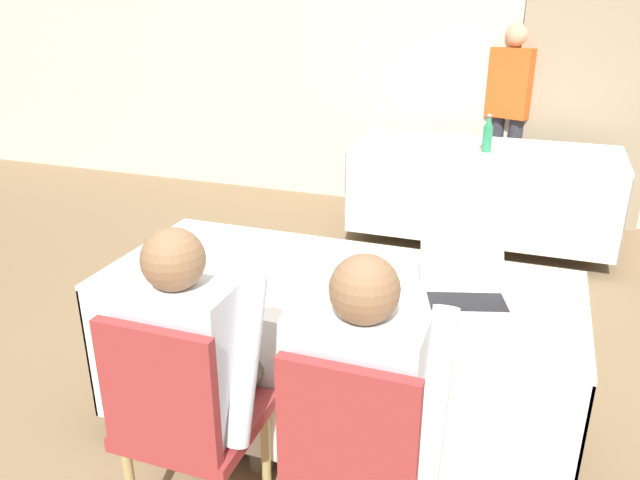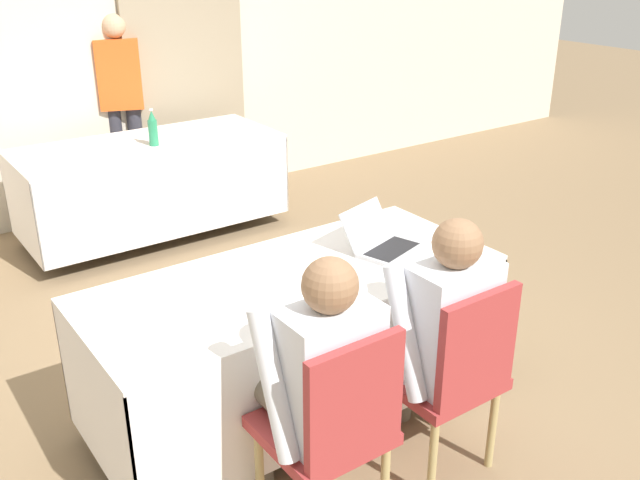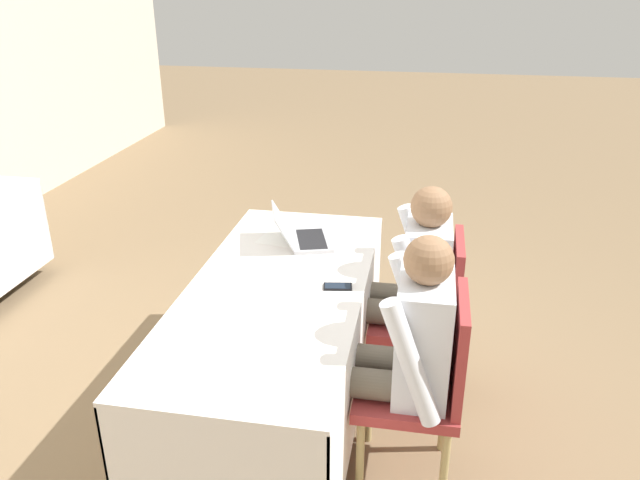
# 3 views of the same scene
# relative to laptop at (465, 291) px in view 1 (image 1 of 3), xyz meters

# --- Properties ---
(ground_plane) EXTENTS (24.00, 24.00, 0.00)m
(ground_plane) POSITION_rel_laptop_xyz_m (-0.51, 0.02, -0.78)
(ground_plane) COLOR #846B4C
(wall_back) EXTENTS (12.00, 0.06, 2.70)m
(wall_back) POSITION_rel_laptop_xyz_m (-0.51, 3.25, 0.57)
(wall_back) COLOR beige
(wall_back) RESTS_ON ground_plane
(curtain_panel) EXTENTS (1.06, 0.04, 2.65)m
(curtain_panel) POSITION_rel_laptop_xyz_m (0.50, 3.19, 0.54)
(curtain_panel) COLOR gray
(curtain_panel) RESTS_ON ground_plane
(conference_table_near) EXTENTS (1.92, 0.83, 0.74)m
(conference_table_near) POSITION_rel_laptop_xyz_m (-0.51, 0.02, -0.21)
(conference_table_near) COLOR white
(conference_table_near) RESTS_ON ground_plane
(conference_table_far) EXTENTS (1.92, 0.83, 0.74)m
(conference_table_far) POSITION_rel_laptop_xyz_m (-0.17, 2.50, -0.21)
(conference_table_far) COLOR white
(conference_table_far) RESTS_ON ground_plane
(laptop) EXTENTS (0.40, 0.39, 0.20)m
(laptop) POSITION_rel_laptop_xyz_m (0.00, 0.00, 0.00)
(laptop) COLOR #B7B7BC
(laptop) RESTS_ON conference_table_near
(cell_phone) EXTENTS (0.09, 0.14, 0.01)m
(cell_phone) POSITION_rel_laptop_xyz_m (-0.48, -0.27, -0.03)
(cell_phone) COLOR black
(cell_phone) RESTS_ON conference_table_near
(paper_beside_laptop) EXTENTS (0.26, 0.33, 0.00)m
(paper_beside_laptop) POSITION_rel_laptop_xyz_m (0.03, 0.10, -0.04)
(paper_beside_laptop) COLOR white
(paper_beside_laptop) RESTS_ON conference_table_near
(paper_centre_table) EXTENTS (0.23, 0.31, 0.00)m
(paper_centre_table) POSITION_rel_laptop_xyz_m (-0.87, 0.20, -0.04)
(paper_centre_table) COLOR white
(paper_centre_table) RESTS_ON conference_table_near
(water_bottle) EXTENTS (0.07, 0.07, 0.27)m
(water_bottle) POSITION_rel_laptop_xyz_m (-0.16, 2.40, 0.08)
(water_bottle) COLOR #288456
(water_bottle) RESTS_ON conference_table_far
(chair_near_left) EXTENTS (0.44, 0.44, 0.91)m
(chair_near_left) POSITION_rel_laptop_xyz_m (-0.82, -0.70, -0.27)
(chair_near_left) COLOR tan
(chair_near_left) RESTS_ON ground_plane
(chair_near_right) EXTENTS (0.44, 0.44, 0.91)m
(chair_near_right) POSITION_rel_laptop_xyz_m (-0.21, -0.70, -0.27)
(chair_near_right) COLOR tan
(chair_near_right) RESTS_ON ground_plane
(person_checkered_shirt) EXTENTS (0.50, 0.52, 1.17)m
(person_checkered_shirt) POSITION_rel_laptop_xyz_m (-0.82, -0.60, -0.12)
(person_checkered_shirt) COLOR #665B4C
(person_checkered_shirt) RESTS_ON ground_plane
(person_white_shirt) EXTENTS (0.50, 0.52, 1.17)m
(person_white_shirt) POSITION_rel_laptop_xyz_m (-0.21, -0.60, -0.12)
(person_white_shirt) COLOR #665B4C
(person_white_shirt) RESTS_ON ground_plane
(person_red_shirt) EXTENTS (0.39, 0.31, 1.59)m
(person_red_shirt) POSITION_rel_laptop_xyz_m (-0.07, 3.22, 0.13)
(person_red_shirt) COLOR #33333D
(person_red_shirt) RESTS_ON ground_plane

